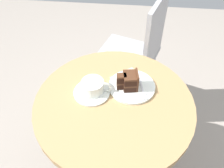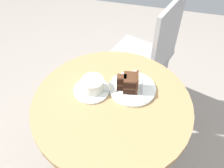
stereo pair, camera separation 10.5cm
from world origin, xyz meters
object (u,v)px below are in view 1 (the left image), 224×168
Objects in this scene: coffee_cup at (93,86)px; napkin at (130,81)px; cake_plate at (132,86)px; cafe_chair at (139,50)px; saucer at (92,92)px; cake_slice at (129,81)px; teaspoon at (81,93)px; fork at (143,90)px.

coffee_cup is 0.70× the size of napkin.
napkin is (0.16, 0.08, -0.04)m from coffee_cup.
cafe_chair reaches higher than cake_plate.
cake_slice reaches higher than saucer.
napkin is (0.21, 0.11, -0.01)m from teaspoon.
coffee_cup is 0.60m from cafe_chair.
saucer is 0.18× the size of cafe_chair.
cake_plate is 1.47× the size of fork.
napkin is at bearing 104.98° from cake_plate.
cake_plate is at bearing -123.49° from teaspoon.
coffee_cup is at bearing -2.72° from cafe_chair.
cafe_chair reaches higher than coffee_cup.
napkin is (0.17, 0.09, -0.00)m from saucer.
teaspoon is 0.41× the size of cake_plate.
coffee_cup is at bearing -167.85° from cake_slice.
cake_plate is at bearing 16.54° from saucer.
teaspoon is 0.45× the size of napkin.
cake_slice is at bearing -139.29° from cake_plate.
saucer is 0.05m from teaspoon.
fork is (0.05, -0.03, 0.01)m from cake_plate.
teaspoon reaches higher than cake_plate.
teaspoon is 0.24m from napkin.
cake_slice is at bearing -94.50° from napkin.
napkin is at bearing -147.99° from fork.
coffee_cup reaches higher than fork.
cafe_chair is (0.26, 0.55, -0.17)m from teaspoon.
teaspoon is 0.22m from cake_slice.
teaspoon is 0.27m from fork.
cake_plate reaches higher than napkin.
fork is at bearing -47.07° from napkin.
cake_slice is at bearing 12.88° from cafe_chair.
napkin is at bearing 85.50° from cake_slice.
cake_slice is (0.16, 0.04, 0.05)m from saucer.
cafe_chair is at bearing 84.30° from cake_slice.
cake_slice is (0.21, 0.06, 0.04)m from teaspoon.
napkin is at bearing -114.32° from teaspoon.
coffee_cup is at bearing -115.34° from teaspoon.
fork is (0.06, -0.01, -0.04)m from cake_slice.
cafe_chair is (0.05, 0.45, -0.16)m from napkin.
napkin is at bearing 27.06° from coffee_cup.
fork is 0.75× the size of napkin.
cake_slice is (0.16, 0.03, 0.01)m from coffee_cup.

